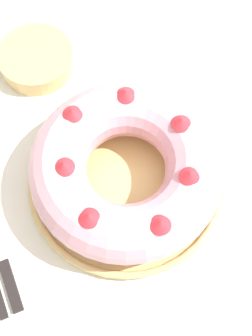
% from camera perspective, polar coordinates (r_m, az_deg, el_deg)
% --- Properties ---
extents(ground_plane, '(8.00, 8.00, 0.00)m').
position_cam_1_polar(ground_plane, '(1.50, 1.43, -12.81)').
color(ground_plane, gray).
extents(dining_table, '(1.25, 1.04, 0.75)m').
position_cam_1_polar(dining_table, '(0.86, 2.43, -4.89)').
color(dining_table, silver).
rests_on(dining_table, ground_plane).
extents(serving_dish, '(0.32, 0.32, 0.02)m').
position_cam_1_polar(serving_dish, '(0.77, -0.00, -1.59)').
color(serving_dish, tan).
rests_on(serving_dish, dining_table).
extents(bundt_cake, '(0.30, 0.30, 0.10)m').
position_cam_1_polar(bundt_cake, '(0.72, -0.00, 0.02)').
color(bundt_cake, '#E09EAD').
rests_on(bundt_cake, serving_dish).
extents(cake_knife, '(0.02, 0.18, 0.01)m').
position_cam_1_polar(cake_knife, '(0.76, -14.67, -11.13)').
color(cake_knife, black).
rests_on(cake_knife, dining_table).
extents(side_bowl, '(0.14, 0.14, 0.04)m').
position_cam_1_polar(side_bowl, '(0.89, -10.85, 12.88)').
color(side_bowl, tan).
rests_on(side_bowl, dining_table).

